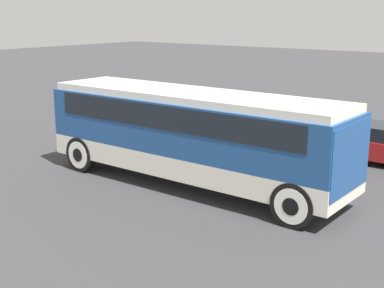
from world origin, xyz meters
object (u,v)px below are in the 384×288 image
(parked_car_mid, at_px, (248,130))
(parked_car_near, at_px, (220,112))
(parked_car_far, at_px, (376,143))
(tour_bus, at_px, (194,130))

(parked_car_mid, bearing_deg, parked_car_near, 140.75)
(parked_car_near, relative_size, parked_car_mid, 1.11)
(parked_car_near, bearing_deg, parked_car_far, -10.19)
(parked_car_near, distance_m, parked_car_mid, 4.01)
(tour_bus, bearing_deg, parked_car_far, 61.22)
(parked_car_mid, bearing_deg, parked_car_far, 13.44)
(parked_car_mid, bearing_deg, tour_bus, -75.88)
(parked_car_near, height_order, parked_car_mid, parked_car_mid)
(parked_car_near, xyz_separation_m, parked_car_far, (7.82, -1.41, -0.04))
(tour_bus, distance_m, parked_car_mid, 5.39)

